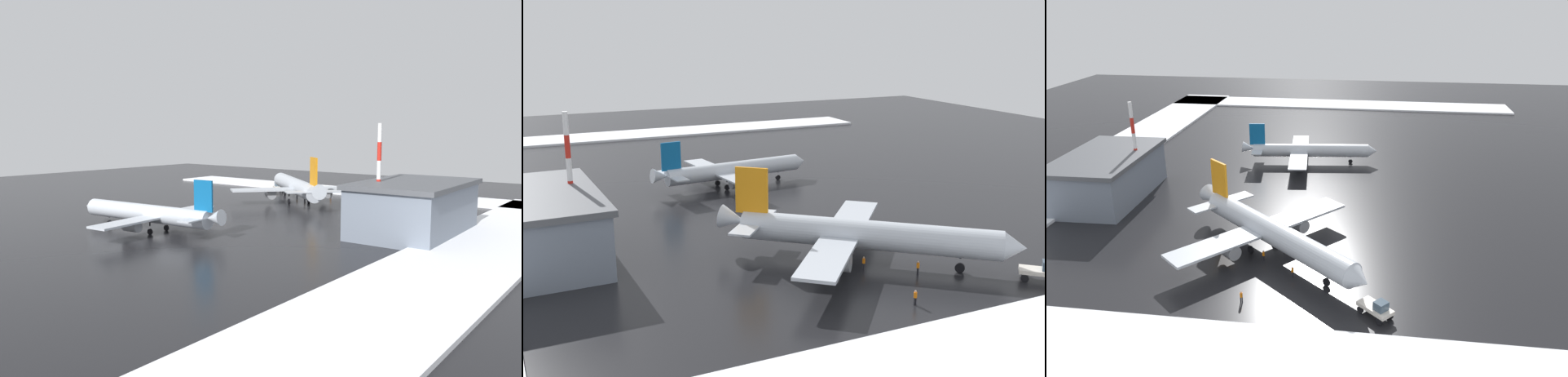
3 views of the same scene
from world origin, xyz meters
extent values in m
plane|color=black|center=(0.00, 0.00, 0.00)|extent=(240.00, 240.00, 0.00)
cube|color=white|center=(0.00, -50.00, 0.27)|extent=(152.00, 16.00, 0.54)
cube|color=white|center=(67.00, 0.00, 0.27)|extent=(14.00, 116.00, 0.54)
cylinder|color=silver|center=(42.20, -0.96, 3.79)|extent=(23.99, 26.96, 3.68)
cone|color=silver|center=(53.66, 12.30, 3.79)|extent=(4.34, 4.25, 3.49)
cone|color=silver|center=(30.61, -14.38, 4.43)|extent=(4.89, 4.97, 3.58)
cube|color=silver|center=(33.37, 2.38, 3.46)|extent=(13.75, 12.79, 0.39)
cylinder|color=gray|center=(35.36, 1.38, 2.38)|extent=(4.04, 4.20, 2.16)
cube|color=silver|center=(46.79, -9.21, 3.46)|extent=(13.75, 12.79, 0.39)
cylinder|color=gray|center=(45.51, -7.39, 2.38)|extent=(4.04, 4.20, 2.16)
cube|color=orange|center=(32.31, -12.42, 8.44)|extent=(3.12, 3.53, 6.06)
cube|color=silver|center=(29.99, -10.13, 4.22)|extent=(5.77, 5.52, 0.26)
cube|color=silver|center=(34.90, -14.38, 4.22)|extent=(5.77, 5.52, 0.26)
cylinder|color=black|center=(49.63, 7.63, 2.16)|extent=(0.26, 0.26, 0.76)
cylinder|color=black|center=(49.63, 7.63, 0.59)|extent=(1.06, 1.15, 1.19)
cylinder|color=black|center=(38.28, -1.86, 2.16)|extent=(0.26, 0.26, 0.76)
cylinder|color=black|center=(38.28, -1.86, 0.59)|extent=(1.06, 1.15, 1.19)
cylinder|color=black|center=(41.88, -4.97, 2.16)|extent=(0.26, 0.26, 0.76)
cylinder|color=black|center=(41.88, -4.97, 0.59)|extent=(1.06, 1.15, 1.19)
cylinder|color=silver|center=(-2.78, -1.35, 3.11)|extent=(6.00, 26.81, 3.02)
cone|color=silver|center=(-4.40, 12.94, 3.11)|extent=(3.09, 2.44, 2.87)
cone|color=silver|center=(-1.14, -15.82, 3.64)|extent=(2.91, 3.44, 2.94)
cube|color=silver|center=(-9.72, -4.82, 2.84)|extent=(11.91, 5.18, 0.32)
cylinder|color=gray|center=(-8.00, -4.18, 1.95)|extent=(2.10, 3.20, 1.78)
cube|color=silver|center=(4.75, -3.18, 2.84)|extent=(11.91, 5.18, 0.32)
cylinder|color=gray|center=(2.94, -2.94, 1.95)|extent=(2.10, 3.20, 1.78)
cube|color=#0C5999|center=(-1.38, -13.71, 6.93)|extent=(0.72, 3.57, 4.97)
cube|color=silver|center=(-4.05, -13.83, 3.46)|extent=(4.50, 2.77, 0.21)
cube|color=silver|center=(1.24, -13.23, 3.46)|extent=(4.50, 2.77, 0.21)
cylinder|color=black|center=(-3.83, 7.91, 1.78)|extent=(0.21, 0.21, 0.62)
cylinder|color=black|center=(-3.83, 7.91, 0.49)|extent=(0.42, 1.01, 0.98)
cylinder|color=black|center=(-4.42, -4.22, 1.78)|extent=(0.21, 0.21, 0.62)
cylinder|color=black|center=(-4.42, -4.22, 0.49)|extent=(0.42, 1.01, 0.98)
cylinder|color=black|center=(-0.54, -3.78, 1.78)|extent=(0.21, 0.21, 0.62)
cylinder|color=black|center=(-0.54, -3.78, 0.49)|extent=(0.42, 1.01, 0.98)
cube|color=silver|center=(55.65, 14.38, 1.15)|extent=(4.74, 4.87, 0.50)
cube|color=#3F5160|center=(56.27, 15.05, 1.95)|extent=(2.05, 2.05, 1.10)
cylinder|color=black|center=(56.02, 16.23, 0.45)|extent=(0.85, 0.88, 0.90)
cylinder|color=black|center=(57.47, 14.88, 0.45)|extent=(0.85, 0.88, 0.90)
cylinder|color=black|center=(53.82, 13.87, 0.45)|extent=(0.85, 0.88, 0.90)
cylinder|color=black|center=(55.27, 12.52, 0.45)|extent=(0.85, 0.88, 0.90)
cylinder|color=black|center=(44.02, -2.52, 0.42)|extent=(0.16, 0.16, 0.85)
cylinder|color=black|center=(43.84, -2.43, 0.42)|extent=(0.16, 0.16, 0.85)
cylinder|color=orange|center=(43.93, -2.48, 1.16)|extent=(0.36, 0.36, 0.62)
sphere|color=tan|center=(43.93, -2.48, 1.59)|extent=(0.24, 0.24, 0.24)
cylinder|color=black|center=(47.91, 2.64, 0.42)|extent=(0.16, 0.16, 0.85)
cylinder|color=black|center=(48.11, 2.60, 0.42)|extent=(0.16, 0.16, 0.85)
cylinder|color=orange|center=(48.01, 2.62, 1.16)|extent=(0.36, 0.36, 0.62)
sphere|color=tan|center=(48.01, 2.62, 1.59)|extent=(0.24, 0.24, 0.24)
cylinder|color=black|center=(55.10, -2.90, 0.42)|extent=(0.16, 0.16, 0.85)
cylinder|color=black|center=(55.15, -3.09, 0.42)|extent=(0.16, 0.16, 0.85)
cylinder|color=orange|center=(55.13, -2.99, 1.16)|extent=(0.36, 0.36, 0.62)
sphere|color=tan|center=(55.13, -2.99, 1.59)|extent=(0.24, 0.24, 0.24)
cylinder|color=red|center=(19.77, -33.21, 1.53)|extent=(0.70, 0.70, 3.05)
cylinder|color=white|center=(19.77, -33.21, 4.58)|extent=(0.70, 0.70, 3.05)
cylinder|color=red|center=(19.77, -33.21, 7.63)|extent=(0.70, 0.70, 3.05)
cylinder|color=white|center=(19.77, -33.21, 10.68)|extent=(0.70, 0.70, 3.05)
cylinder|color=red|center=(19.77, -33.21, 13.73)|extent=(0.70, 0.70, 3.05)
cylinder|color=white|center=(19.77, -33.21, 16.78)|extent=(0.70, 0.70, 3.05)
cube|color=slate|center=(23.26, -37.90, 4.00)|extent=(24.32, 14.55, 8.00)
cube|color=#4C4F54|center=(23.26, -37.90, 8.40)|extent=(25.34, 15.58, 0.80)
camera|label=1|loc=(-57.26, -70.19, 17.35)|focal=35.00mm
camera|label=2|loc=(107.86, -43.38, 29.28)|focal=45.00mm
camera|label=3|loc=(109.92, 13.20, 38.36)|focal=35.00mm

